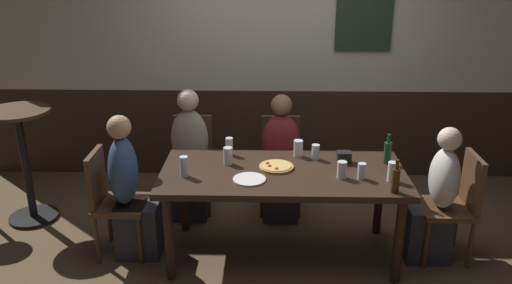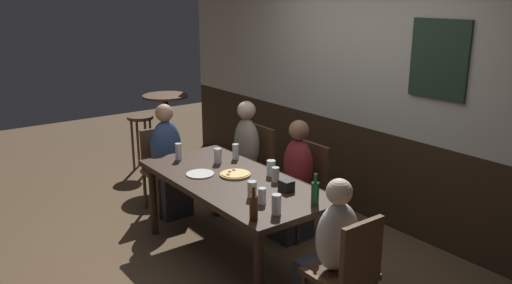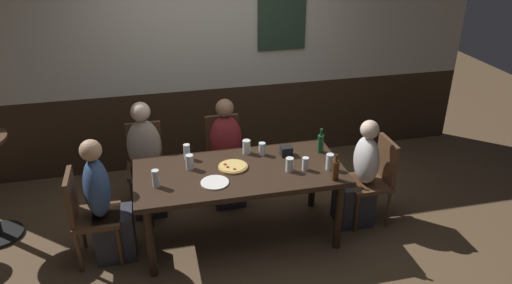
{
  "view_description": "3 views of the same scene",
  "coord_description": "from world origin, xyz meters",
  "px_view_note": "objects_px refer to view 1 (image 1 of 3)",
  "views": [
    {
      "loc": [
        -0.12,
        -3.7,
        2.36
      ],
      "look_at": [
        -0.21,
        0.01,
        0.97
      ],
      "focal_mm": 36.62,
      "sensor_mm": 36.0,
      "label": 1
    },
    {
      "loc": [
        3.45,
        -2.33,
        2.27
      ],
      "look_at": [
        0.24,
        0.07,
        1.11
      ],
      "focal_mm": 36.31,
      "sensor_mm": 36.0,
      "label": 2
    },
    {
      "loc": [
        -0.72,
        -3.74,
        2.9
      ],
      "look_at": [
        0.18,
        0.14,
        0.94
      ],
      "focal_mm": 33.89,
      "sensor_mm": 36.0,
      "label": 3
    }
  ],
  "objects_px": {
    "beer_glass_half": "(184,167)",
    "person_left_far": "(190,163)",
    "chair_head_east": "(456,201)",
    "highball_clear": "(229,147)",
    "beer_glass_tall": "(316,153)",
    "dining_table": "(283,180)",
    "condiment_caddy": "(344,157)",
    "beer_bottle_green": "(388,152)",
    "pizza": "(276,167)",
    "chair_head_west": "(111,197)",
    "plate_white_large": "(249,179)",
    "pint_glass_amber": "(362,172)",
    "person_head_west": "(132,198)",
    "person_mid_far": "(281,166)",
    "tumbler_water": "(392,173)",
    "person_head_east": "(434,205)",
    "pint_glass_pale": "(298,149)",
    "tumbler_short": "(228,157)",
    "chair_mid_far": "(280,158)",
    "chair_left_far": "(193,157)",
    "pint_glass_stout": "(342,170)",
    "side_bar_table": "(24,157)",
    "beer_bottle_brown": "(396,180)"
  },
  "relations": [
    {
      "from": "beer_glass_half",
      "to": "person_left_far",
      "type": "bearing_deg",
      "value": 95.99
    },
    {
      "from": "chair_head_east",
      "to": "person_left_far",
      "type": "xyz_separation_m",
      "value": [
        -2.19,
        0.69,
        0.01
      ]
    },
    {
      "from": "highball_clear",
      "to": "beer_glass_tall",
      "type": "height_order",
      "value": "highball_clear"
    },
    {
      "from": "dining_table",
      "to": "condiment_caddy",
      "type": "height_order",
      "value": "condiment_caddy"
    },
    {
      "from": "beer_bottle_green",
      "to": "pizza",
      "type": "bearing_deg",
      "value": -172.44
    },
    {
      "from": "chair_head_west",
      "to": "plate_white_large",
      "type": "xyz_separation_m",
      "value": [
        1.11,
        -0.17,
        0.25
      ]
    },
    {
      "from": "pint_glass_amber",
      "to": "condiment_caddy",
      "type": "distance_m",
      "value": 0.32
    },
    {
      "from": "person_head_west",
      "to": "condiment_caddy",
      "type": "relative_size",
      "value": 10.71
    },
    {
      "from": "chair_head_east",
      "to": "person_mid_far",
      "type": "height_order",
      "value": "person_mid_far"
    },
    {
      "from": "person_head_west",
      "to": "tumbler_water",
      "type": "relative_size",
      "value": 7.84
    },
    {
      "from": "person_head_west",
      "to": "pint_glass_amber",
      "type": "bearing_deg",
      "value": -4.15
    },
    {
      "from": "pizza",
      "to": "condiment_caddy",
      "type": "distance_m",
      "value": 0.56
    },
    {
      "from": "dining_table",
      "to": "beer_bottle_green",
      "type": "relative_size",
      "value": 7.7
    },
    {
      "from": "chair_head_east",
      "to": "beer_glass_half",
      "type": "distance_m",
      "value": 2.13
    },
    {
      "from": "person_head_east",
      "to": "tumbler_water",
      "type": "xyz_separation_m",
      "value": [
        -0.4,
        -0.17,
        0.34
      ]
    },
    {
      "from": "person_head_west",
      "to": "pint_glass_pale",
      "type": "height_order",
      "value": "person_head_west"
    },
    {
      "from": "tumbler_short",
      "to": "beer_glass_half",
      "type": "height_order",
      "value": "beer_glass_half"
    },
    {
      "from": "person_mid_far",
      "to": "pizza",
      "type": "relative_size",
      "value": 4.24
    },
    {
      "from": "chair_mid_far",
      "to": "chair_left_far",
      "type": "height_order",
      "value": "same"
    },
    {
      "from": "chair_left_far",
      "to": "tumbler_short",
      "type": "distance_m",
      "value": 0.88
    },
    {
      "from": "pizza",
      "to": "plate_white_large",
      "type": "xyz_separation_m",
      "value": [
        -0.2,
        -0.23,
        -0.01
      ]
    },
    {
      "from": "pizza",
      "to": "pint_glass_stout",
      "type": "height_order",
      "value": "pint_glass_stout"
    },
    {
      "from": "chair_left_far",
      "to": "beer_glass_tall",
      "type": "distance_m",
      "value": 1.29
    },
    {
      "from": "pizza",
      "to": "beer_glass_half",
      "type": "bearing_deg",
      "value": -165.93
    },
    {
      "from": "highball_clear",
      "to": "chair_head_west",
      "type": "bearing_deg",
      "value": -160.29
    },
    {
      "from": "pizza",
      "to": "plate_white_large",
      "type": "height_order",
      "value": "pizza"
    },
    {
      "from": "person_left_far",
      "to": "pint_glass_pale",
      "type": "xyz_separation_m",
      "value": [
        0.96,
        -0.38,
        0.3
      ]
    },
    {
      "from": "chair_mid_far",
      "to": "beer_glass_tall",
      "type": "bearing_deg",
      "value": -66.06
    },
    {
      "from": "chair_head_west",
      "to": "person_left_far",
      "type": "xyz_separation_m",
      "value": [
        0.53,
        0.69,
        0.01
      ]
    },
    {
      "from": "pint_glass_pale",
      "to": "chair_head_east",
      "type": "bearing_deg",
      "value": -14.22
    },
    {
      "from": "chair_head_west",
      "to": "chair_left_far",
      "type": "bearing_deg",
      "value": 58.27
    },
    {
      "from": "pint_glass_pale",
      "to": "beer_glass_tall",
      "type": "relative_size",
      "value": 1.1
    },
    {
      "from": "chair_head_east",
      "to": "pint_glass_amber",
      "type": "bearing_deg",
      "value": -170.59
    },
    {
      "from": "pint_glass_pale",
      "to": "side_bar_table",
      "type": "height_order",
      "value": "side_bar_table"
    },
    {
      "from": "chair_left_far",
      "to": "pint_glass_stout",
      "type": "bearing_deg",
      "value": -37.52
    },
    {
      "from": "pizza",
      "to": "beer_bottle_brown",
      "type": "height_order",
      "value": "beer_bottle_brown"
    },
    {
      "from": "person_left_far",
      "to": "side_bar_table",
      "type": "xyz_separation_m",
      "value": [
        -1.45,
        -0.15,
        0.11
      ]
    },
    {
      "from": "pint_glass_stout",
      "to": "side_bar_table",
      "type": "bearing_deg",
      "value": 166.38
    },
    {
      "from": "pint_glass_amber",
      "to": "person_left_far",
      "type": "bearing_deg",
      "value": 149.72
    },
    {
      "from": "chair_head_west",
      "to": "pint_glass_amber",
      "type": "bearing_deg",
      "value": -3.81
    },
    {
      "from": "pizza",
      "to": "pint_glass_stout",
      "type": "relative_size",
      "value": 2.08
    },
    {
      "from": "dining_table",
      "to": "pint_glass_pale",
      "type": "distance_m",
      "value": 0.37
    },
    {
      "from": "chair_mid_far",
      "to": "tumbler_water",
      "type": "distance_m",
      "value": 1.33
    },
    {
      "from": "highball_clear",
      "to": "dining_table",
      "type": "bearing_deg",
      "value": -37.0
    },
    {
      "from": "person_left_far",
      "to": "plate_white_large",
      "type": "distance_m",
      "value": 1.07
    },
    {
      "from": "beer_glass_half",
      "to": "plate_white_large",
      "type": "relative_size",
      "value": 0.64
    },
    {
      "from": "chair_mid_far",
      "to": "beer_bottle_brown",
      "type": "relative_size",
      "value": 3.57
    },
    {
      "from": "dining_table",
      "to": "highball_clear",
      "type": "relative_size",
      "value": 12.9
    },
    {
      "from": "tumbler_short",
      "to": "beer_glass_tall",
      "type": "distance_m",
      "value": 0.71
    },
    {
      "from": "chair_head_east",
      "to": "side_bar_table",
      "type": "distance_m",
      "value": 3.68
    }
  ]
}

